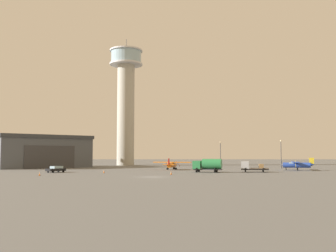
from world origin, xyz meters
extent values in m
plane|color=#60605E|center=(0.00, 0.00, 0.00)|extent=(400.00, 400.00, 0.00)
cylinder|color=#B2AD9E|center=(-11.46, 65.41, 17.64)|extent=(6.02, 6.02, 35.29)
cylinder|color=silver|center=(-11.46, 65.41, 35.59)|extent=(11.53, 11.53, 0.60)
cylinder|color=#99B7C6|center=(-11.46, 65.41, 38.03)|extent=(10.61, 10.61, 4.28)
cylinder|color=silver|center=(-11.46, 65.41, 40.42)|extent=(11.53, 11.53, 0.50)
cylinder|color=#38383D|center=(-11.46, 65.41, 42.67)|extent=(0.16, 0.16, 4.00)
cube|color=#4C5159|center=(-34.95, 45.44, 4.16)|extent=(31.70, 30.37, 8.31)
cube|color=#35393E|center=(-34.95, 45.44, 8.81)|extent=(32.54, 31.22, 1.00)
cube|color=#38383A|center=(-29.27, 38.05, 3.12)|extent=(11.32, 8.76, 6.24)
cylinder|color=orange|center=(4.10, 29.24, 1.18)|extent=(2.67, 6.13, 1.20)
cone|color=#38383D|center=(4.92, 32.38, 1.18)|extent=(1.03, 1.05, 0.84)
cube|color=#38383D|center=(4.92, 32.38, 1.18)|extent=(0.11, 0.08, 1.84)
cube|color=orange|center=(4.17, 29.52, 1.87)|extent=(9.71, 3.83, 0.19)
cylinder|color=red|center=(5.67, 29.13, 1.48)|extent=(0.94, 0.31, 1.31)
cylinder|color=red|center=(2.68, 29.91, 1.48)|extent=(0.94, 0.31, 1.31)
cube|color=#99B7C6|center=(4.39, 30.36, 1.51)|extent=(1.19, 1.27, 0.68)
cone|color=orange|center=(3.29, 26.10, 1.27)|extent=(1.21, 1.53, 0.90)
cube|color=red|center=(3.29, 26.10, 2.05)|extent=(0.38, 1.06, 1.64)
cube|color=orange|center=(3.29, 26.10, 1.42)|extent=(3.02, 1.57, 0.10)
cylinder|color=black|center=(4.68, 31.48, 0.29)|extent=(0.60, 0.30, 0.58)
cylinder|color=black|center=(5.08, 28.78, 0.29)|extent=(0.60, 0.30, 0.58)
cylinder|color=black|center=(3.03, 29.32, 0.29)|extent=(0.60, 0.30, 0.58)
cylinder|color=#2847A8|center=(34.51, 25.97, 1.26)|extent=(6.52, 3.02, 1.28)
cone|color=#38383D|center=(31.19, 26.94, 1.26)|extent=(1.14, 1.12, 0.89)
cube|color=#38383D|center=(31.19, 26.94, 1.26)|extent=(0.09, 0.12, 1.95)
cube|color=#2847A8|center=(34.21, 26.05, 2.00)|extent=(4.36, 10.31, 0.21)
cylinder|color=gold|center=(34.68, 27.63, 1.57)|extent=(0.36, 0.99, 1.40)
cylinder|color=gold|center=(33.75, 24.47, 1.57)|extent=(0.36, 0.99, 1.40)
cube|color=#99B7C6|center=(33.33, 26.31, 1.61)|extent=(1.37, 1.30, 0.72)
cone|color=#2847A8|center=(37.83, 25.00, 1.36)|extent=(1.65, 1.32, 0.96)
cube|color=gold|center=(37.83, 25.00, 2.18)|extent=(1.12, 0.44, 1.75)
cube|color=#2847A8|center=(37.83, 25.00, 1.51)|extent=(1.75, 3.22, 0.10)
cylinder|color=black|center=(32.14, 26.66, 0.31)|extent=(0.34, 0.64, 0.62)
cylinder|color=black|center=(35.03, 27.00, 0.31)|extent=(0.34, 0.64, 0.62)
cylinder|color=black|center=(34.39, 24.82, 0.31)|extent=(0.34, 0.64, 0.62)
cube|color=#38383D|center=(22.13, 16.84, 0.62)|extent=(6.15, 3.21, 0.24)
cube|color=#B7BABF|center=(20.08, 17.30, 1.55)|extent=(2.14, 2.77, 1.61)
cube|color=#99B7C6|center=(19.33, 17.47, 1.87)|extent=(0.54, 2.07, 0.81)
cube|color=brown|center=(23.08, 16.63, 0.82)|extent=(4.36, 3.27, 0.16)
cube|color=#997547|center=(23.46, 16.55, 1.35)|extent=(1.14, 1.14, 0.90)
cylinder|color=black|center=(19.89, 16.20, 0.50)|extent=(0.49, 1.04, 1.00)
cylinder|color=black|center=(20.37, 18.38, 0.50)|extent=(0.49, 1.04, 1.00)
cylinder|color=black|center=(23.61, 15.37, 0.50)|extent=(0.49, 1.04, 1.00)
cylinder|color=black|center=(24.09, 17.55, 0.50)|extent=(0.49, 1.04, 1.00)
cube|color=#38383D|center=(11.63, 16.18, 0.62)|extent=(6.43, 3.74, 0.24)
cube|color=#287A42|center=(9.53, 16.90, 1.61)|extent=(2.38, 2.74, 1.75)
cube|color=#99B7C6|center=(8.77, 17.16, 1.96)|extent=(0.71, 1.88, 0.87)
cylinder|color=#287A42|center=(12.59, 15.85, 1.84)|extent=(4.63, 3.41, 2.19)
cylinder|color=black|center=(9.25, 15.89, 0.50)|extent=(0.58, 1.04, 1.00)
cylinder|color=black|center=(9.92, 17.86, 0.50)|extent=(0.58, 1.04, 1.00)
cylinder|color=black|center=(13.05, 14.60, 0.50)|extent=(0.58, 1.04, 1.00)
cylinder|color=black|center=(13.72, 16.56, 0.50)|extent=(0.58, 1.04, 1.00)
cube|color=black|center=(-21.25, 15.78, 0.59)|extent=(3.89, 4.37, 0.55)
cube|color=#99B7C6|center=(-21.13, 15.95, 1.12)|extent=(2.68, 2.82, 0.50)
cylinder|color=black|center=(-21.39, 14.20, 0.32)|extent=(0.62, 0.52, 0.64)
cylinder|color=black|center=(-22.73, 15.19, 0.32)|extent=(0.62, 0.52, 0.64)
cylinder|color=black|center=(-19.78, 16.37, 0.32)|extent=(0.62, 0.52, 0.64)
cylinder|color=black|center=(-21.12, 17.36, 0.32)|extent=(0.62, 0.52, 0.64)
cylinder|color=#38383D|center=(19.78, 52.47, 3.68)|extent=(0.18, 0.18, 7.37)
sphere|color=#F9E5B2|center=(19.78, 52.47, 7.59)|extent=(0.44, 0.44, 0.44)
cylinder|color=#38383D|center=(35.24, 40.56, 3.71)|extent=(0.18, 0.18, 7.41)
sphere|color=#F9E5B2|center=(35.24, 40.56, 7.63)|extent=(0.44, 0.44, 0.44)
cube|color=black|center=(-10.42, 13.12, 0.02)|extent=(0.36, 0.36, 0.04)
cone|color=orange|center=(-10.42, 13.12, 0.39)|extent=(0.30, 0.30, 0.70)
cylinder|color=white|center=(-10.42, 13.12, 0.42)|extent=(0.21, 0.21, 0.08)
cube|color=black|center=(3.57, 7.00, 0.02)|extent=(0.36, 0.36, 0.04)
cone|color=orange|center=(3.57, 7.00, 0.39)|extent=(0.30, 0.30, 0.69)
cylinder|color=white|center=(3.57, 7.00, 0.42)|extent=(0.21, 0.21, 0.08)
cube|color=black|center=(-20.80, 3.90, 0.02)|extent=(0.36, 0.36, 0.04)
cone|color=orange|center=(-20.80, 3.90, 0.35)|extent=(0.30, 0.30, 0.63)
cylinder|color=white|center=(-20.80, 3.90, 0.39)|extent=(0.21, 0.21, 0.08)
camera|label=1|loc=(2.47, -66.58, 4.11)|focal=40.49mm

